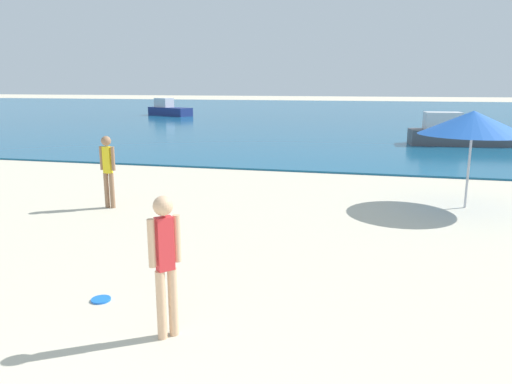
{
  "coord_description": "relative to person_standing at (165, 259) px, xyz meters",
  "views": [
    {
      "loc": [
        1.37,
        -0.85,
        2.64
      ],
      "look_at": [
        -0.19,
        5.71,
        1.11
      ],
      "focal_mm": 33.87,
      "sensor_mm": 36.0,
      "label": 1
    }
  ],
  "objects": [
    {
      "name": "person_standing",
      "position": [
        0.0,
        0.0,
        0.0
      ],
      "size": [
        0.26,
        0.28,
        1.54
      ],
      "rotation": [
        0.0,
        0.0,
        3.97
      ],
      "color": "#DDAD84",
      "rests_on": "ground"
    },
    {
      "name": "person_distant",
      "position": [
        -3.43,
        4.79,
        0.01
      ],
      "size": [
        0.36,
        0.21,
        1.55
      ],
      "rotation": [
        0.0,
        0.0,
        3.08
      ],
      "color": "#936B4C",
      "rests_on": "ground"
    },
    {
      "name": "boat_far",
      "position": [
        -14.1,
        32.66,
        -0.34
      ],
      "size": [
        4.21,
        3.0,
        1.38
      ],
      "rotation": [
        0.0,
        0.0,
        -0.47
      ],
      "color": "navy",
      "rests_on": "water"
    },
    {
      "name": "water",
      "position": [
        0.62,
        39.95,
        -0.85
      ],
      "size": [
        160.0,
        60.0,
        0.06
      ],
      "primitive_type": "cube",
      "color": "#14567F",
      "rests_on": "ground"
    },
    {
      "name": "beach_umbrella",
      "position": [
        4.06,
        6.56,
        0.95
      ],
      "size": [
        2.2,
        2.2,
        2.08
      ],
      "color": "#B7B7BC",
      "rests_on": "ground"
    },
    {
      "name": "frisbee",
      "position": [
        -1.17,
        0.61,
        -0.86
      ],
      "size": [
        0.24,
        0.24,
        0.03
      ],
      "primitive_type": "cylinder",
      "color": "blue",
      "rests_on": "ground"
    },
    {
      "name": "boat_near",
      "position": [
        5.49,
        17.6,
        -0.34
      ],
      "size": [
        4.16,
        1.67,
        1.38
      ],
      "rotation": [
        0.0,
        0.0,
        0.09
      ],
      "color": "#4C4C51",
      "rests_on": "water"
    }
  ]
}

